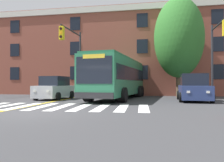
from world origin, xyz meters
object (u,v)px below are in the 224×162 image
(car_white_behind_bus, at_px, (135,85))
(street_tree_curbside_large, at_px, (179,38))
(car_silver_near_lane, at_px, (55,89))
(traffic_light_near_corner, at_px, (217,46))
(traffic_light_overhead, at_px, (73,50))
(car_navy_far_lane, at_px, (194,89))
(city_bus, at_px, (118,77))

(car_white_behind_bus, bearing_deg, street_tree_curbside_large, -56.40)
(car_silver_near_lane, relative_size, traffic_light_near_corner, 0.69)
(car_white_behind_bus, relative_size, traffic_light_near_corner, 0.88)
(traffic_light_near_corner, bearing_deg, car_silver_near_lane, -177.73)
(car_white_behind_bus, xyz_separation_m, traffic_light_overhead, (-4.62, -8.97, 3.06))
(car_silver_near_lane, xyz_separation_m, traffic_light_overhead, (0.98, 1.51, 3.24))
(car_navy_far_lane, bearing_deg, street_tree_curbside_large, 97.89)
(traffic_light_near_corner, height_order, street_tree_curbside_large, street_tree_curbside_large)
(car_silver_near_lane, xyz_separation_m, traffic_light_near_corner, (12.10, 0.48, 3.04))
(traffic_light_overhead, bearing_deg, car_silver_near_lane, -122.99)
(city_bus, distance_m, car_white_behind_bus, 9.04)
(traffic_light_overhead, bearing_deg, traffic_light_near_corner, -5.29)
(city_bus, xyz_separation_m, street_tree_curbside_large, (5.05, 2.54, 3.58))
(car_silver_near_lane, height_order, traffic_light_overhead, traffic_light_overhead)
(traffic_light_near_corner, bearing_deg, traffic_light_overhead, 174.71)
(car_white_behind_bus, distance_m, traffic_light_overhead, 10.55)
(city_bus, relative_size, car_silver_near_lane, 2.75)
(city_bus, xyz_separation_m, car_white_behind_bus, (0.77, 8.98, -0.72))
(car_navy_far_lane, xyz_separation_m, traffic_light_overhead, (-9.45, 1.42, 3.21))
(city_bus, relative_size, traffic_light_near_corner, 1.89)
(car_navy_far_lane, distance_m, traffic_light_near_corner, 3.46)
(car_navy_far_lane, bearing_deg, car_white_behind_bus, 114.92)
(car_white_behind_bus, height_order, traffic_light_overhead, traffic_light_overhead)
(car_silver_near_lane, bearing_deg, traffic_light_near_corner, 2.27)
(street_tree_curbside_large, bearing_deg, traffic_light_overhead, -164.13)
(street_tree_curbside_large, bearing_deg, car_white_behind_bus, 123.60)
(car_navy_far_lane, distance_m, street_tree_curbside_large, 5.96)
(traffic_light_overhead, bearing_deg, car_navy_far_lane, -8.53)
(traffic_light_near_corner, bearing_deg, car_white_behind_bus, 123.03)
(car_silver_near_lane, xyz_separation_m, car_navy_far_lane, (10.43, 0.09, 0.03))
(car_silver_near_lane, height_order, car_white_behind_bus, car_white_behind_bus)
(car_silver_near_lane, relative_size, car_navy_far_lane, 0.90)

